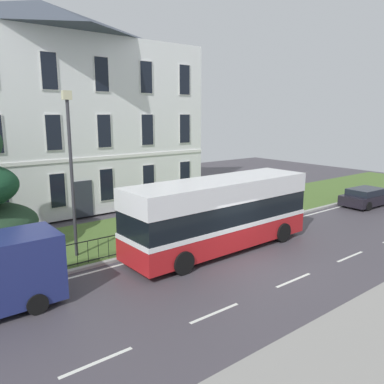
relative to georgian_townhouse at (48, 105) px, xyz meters
The scene contains 7 objects.
ground_plane 17.15m from the georgian_townhouse, 79.78° to the right, with size 60.00×56.00×0.18m.
georgian_townhouse is the anchor object (origin of this frame).
iron_verge_railing 13.75m from the georgian_townhouse, 90.00° to the right, with size 14.83×0.04×0.97m.
single_decker_bus 15.32m from the georgian_townhouse, 78.42° to the right, with size 9.53×2.85×3.30m.
parked_hatchback_01 22.59m from the georgian_townhouse, 39.99° to the right, with size 4.10×2.09×1.23m.
street_lamp_post 11.82m from the georgian_townhouse, 104.27° to the right, with size 0.36×0.24×7.02m.
litter_bin 13.22m from the georgian_townhouse, 91.22° to the right, with size 0.45×0.45×1.07m.
Camera 1 is at (-11.45, -10.17, 6.23)m, focal length 35.89 mm.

